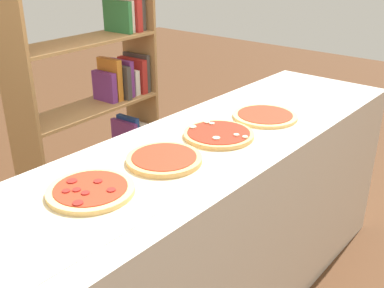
{
  "coord_description": "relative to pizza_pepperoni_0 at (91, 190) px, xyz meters",
  "views": [
    {
      "loc": [
        -1.28,
        -1.08,
        1.7
      ],
      "look_at": [
        0.0,
        0.0,
        0.95
      ],
      "focal_mm": 42.5,
      "sensor_mm": 36.0,
      "label": 1
    }
  ],
  "objects": [
    {
      "name": "pizza_plain_1",
      "position": [
        0.33,
        -0.03,
        0.0
      ],
      "size": [
        0.29,
        0.29,
        0.02
      ],
      "color": "tan",
      "rests_on": "parchment_paper"
    },
    {
      "name": "pizza_mushroom_2",
      "position": [
        0.66,
        -0.04,
        0.0
      ],
      "size": [
        0.3,
        0.3,
        0.03
      ],
      "color": "tan",
      "rests_on": "parchment_paper"
    },
    {
      "name": "counter",
      "position": [
        0.49,
        -0.03,
        -0.48
      ],
      "size": [
        2.67,
        0.66,
        0.93
      ],
      "primitive_type": "cube",
      "color": "beige",
      "rests_on": "ground_plane"
    },
    {
      "name": "pizza_pepperoni_0",
      "position": [
        0.0,
        0.0,
        0.0
      ],
      "size": [
        0.29,
        0.29,
        0.02
      ],
      "color": "#DBB26B",
      "rests_on": "parchment_paper"
    },
    {
      "name": "parchment_paper",
      "position": [
        0.49,
        -0.03,
        -0.01
      ],
      "size": [
        2.33,
        0.47,
        0.0
      ],
      "primitive_type": "cube",
      "color": "beige",
      "rests_on": "counter"
    },
    {
      "name": "bookshelf",
      "position": [
        0.9,
        1.01,
        -0.15
      ],
      "size": [
        0.94,
        0.34,
        1.59
      ],
      "color": "#A87A47",
      "rests_on": "ground_plane"
    },
    {
      "name": "pizza_plain_3",
      "position": [
        0.98,
        -0.07,
        -0.0
      ],
      "size": [
        0.31,
        0.31,
        0.02
      ],
      "color": "#DBB26B",
      "rests_on": "parchment_paper"
    }
  ]
}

